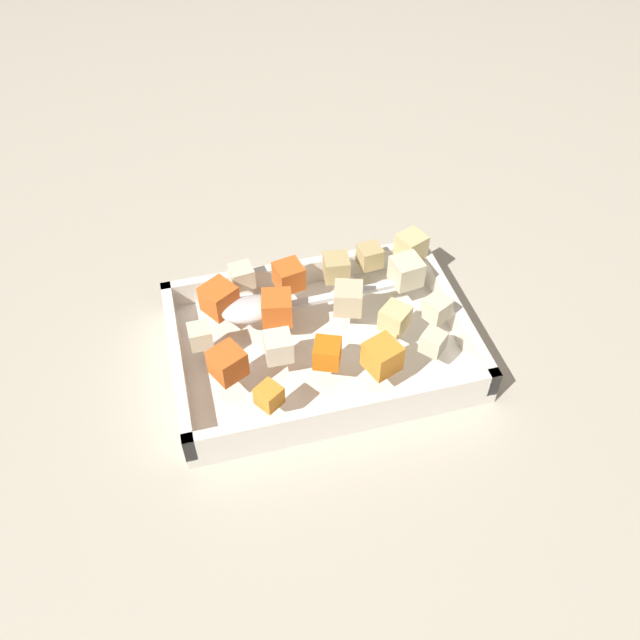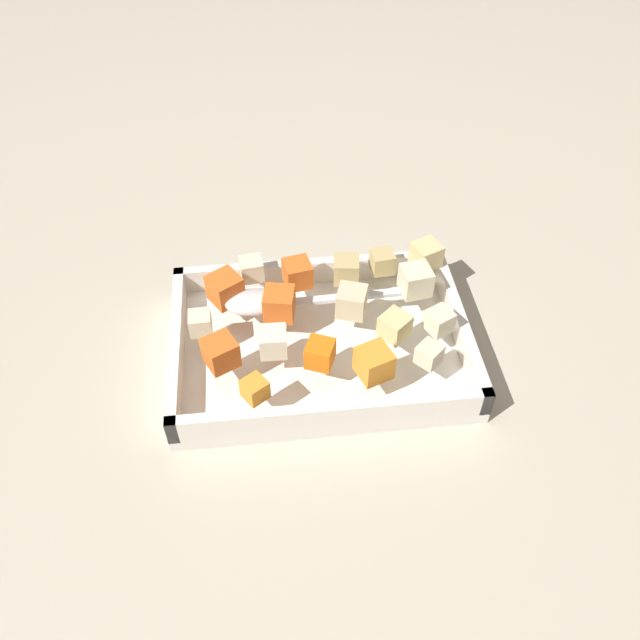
# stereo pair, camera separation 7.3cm
# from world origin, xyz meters

# --- Properties ---
(ground_plane) EXTENTS (4.00, 4.00, 0.00)m
(ground_plane) POSITION_xyz_m (0.00, 0.00, 0.00)
(ground_plane) COLOR #BCB29E
(baking_dish) EXTENTS (0.34, 0.23, 0.05)m
(baking_dish) POSITION_xyz_m (-0.02, -0.01, 0.01)
(baking_dish) COLOR white
(baking_dish) RESTS_ON ground_plane
(carrot_chunk_corner_ne) EXTENTS (0.04, 0.04, 0.03)m
(carrot_chunk_corner_ne) POSITION_xyz_m (0.09, 0.03, 0.06)
(carrot_chunk_corner_ne) COLOR orange
(carrot_chunk_corner_ne) RESTS_ON baking_dish
(carrot_chunk_rim_edge) EXTENTS (0.04, 0.04, 0.03)m
(carrot_chunk_rim_edge) POSITION_xyz_m (0.00, -0.08, 0.06)
(carrot_chunk_rim_edge) COLOR orange
(carrot_chunk_rim_edge) RESTS_ON baking_dish
(carrot_chunk_corner_nw) EXTENTS (0.05, 0.05, 0.03)m
(carrot_chunk_corner_nw) POSITION_xyz_m (0.09, -0.06, 0.06)
(carrot_chunk_corner_nw) COLOR orange
(carrot_chunk_corner_nw) RESTS_ON baking_dish
(carrot_chunk_center) EXTENTS (0.04, 0.04, 0.03)m
(carrot_chunk_center) POSITION_xyz_m (-0.01, 0.05, 0.06)
(carrot_chunk_center) COLOR orange
(carrot_chunk_center) RESTS_ON baking_dish
(carrot_chunk_near_spoon) EXTENTS (0.04, 0.04, 0.03)m
(carrot_chunk_near_spoon) POSITION_xyz_m (-0.07, 0.07, 0.06)
(carrot_chunk_near_spoon) COLOR orange
(carrot_chunk_near_spoon) RESTS_ON baking_dish
(carrot_chunk_corner_sw) EXTENTS (0.03, 0.03, 0.02)m
(carrot_chunk_corner_sw) POSITION_xyz_m (0.06, 0.08, 0.06)
(carrot_chunk_corner_sw) COLOR orange
(carrot_chunk_corner_sw) RESTS_ON baking_dish
(carrot_chunk_far_right) EXTENTS (0.04, 0.04, 0.03)m
(carrot_chunk_far_right) POSITION_xyz_m (0.02, -0.03, 0.06)
(carrot_chunk_far_right) COLOR orange
(carrot_chunk_far_right) RESTS_ON baking_dish
(potato_chunk_near_left) EXTENTS (0.03, 0.03, 0.03)m
(potato_chunk_near_left) POSITION_xyz_m (-0.06, -0.08, 0.06)
(potato_chunk_near_left) COLOR tan
(potato_chunk_near_left) RESTS_ON baking_dish
(potato_chunk_heap_side) EXTENTS (0.03, 0.03, 0.03)m
(potato_chunk_heap_side) POSITION_xyz_m (0.05, -0.10, 0.06)
(potato_chunk_heap_side) COLOR beige
(potato_chunk_heap_side) RESTS_ON baking_dish
(potato_chunk_under_handle) EXTENTS (0.02, 0.02, 0.02)m
(potato_chunk_under_handle) POSITION_xyz_m (0.11, -0.01, 0.06)
(potato_chunk_under_handle) COLOR beige
(potato_chunk_under_handle) RESTS_ON baking_dish
(potato_chunk_far_left) EXTENTS (0.03, 0.03, 0.03)m
(potato_chunk_far_left) POSITION_xyz_m (-0.15, 0.01, 0.06)
(potato_chunk_far_left) COLOR beige
(potato_chunk_far_left) RESTS_ON baking_dish
(potato_chunk_back_center) EXTENTS (0.04, 0.04, 0.03)m
(potato_chunk_back_center) POSITION_xyz_m (-0.16, -0.10, 0.06)
(potato_chunk_back_center) COLOR #E0CC89
(potato_chunk_back_center) RESTS_ON baking_dish
(potato_chunk_corner_se) EXTENTS (0.04, 0.04, 0.03)m
(potato_chunk_corner_se) POSITION_xyz_m (-0.14, -0.05, 0.06)
(potato_chunk_corner_se) COLOR beige
(potato_chunk_corner_se) RESTS_ON baking_dish
(potato_chunk_front_center) EXTENTS (0.04, 0.04, 0.03)m
(potato_chunk_front_center) POSITION_xyz_m (-0.06, -0.03, 0.06)
(potato_chunk_front_center) COLOR beige
(potato_chunk_front_center) RESTS_ON baking_dish
(potato_chunk_mid_right) EXTENTS (0.04, 0.04, 0.03)m
(potato_chunk_mid_right) POSITION_xyz_m (-0.10, 0.02, 0.06)
(potato_chunk_mid_right) COLOR #E0CC89
(potato_chunk_mid_right) RESTS_ON baking_dish
(potato_chunk_near_right) EXTENTS (0.03, 0.03, 0.03)m
(potato_chunk_near_right) POSITION_xyz_m (-0.10, -0.09, 0.06)
(potato_chunk_near_right) COLOR tan
(potato_chunk_near_right) RESTS_ON baking_dish
(parsnip_chunk_mid_left) EXTENTS (0.03, 0.03, 0.03)m
(parsnip_chunk_mid_left) POSITION_xyz_m (0.04, 0.02, 0.06)
(parsnip_chunk_mid_left) COLOR silver
(parsnip_chunk_mid_left) RESTS_ON baking_dish
(parsnip_chunk_heap_top) EXTENTS (0.03, 0.03, 0.02)m
(parsnip_chunk_heap_top) POSITION_xyz_m (-0.13, 0.06, 0.06)
(parsnip_chunk_heap_top) COLOR beige
(parsnip_chunk_heap_top) RESTS_ON baking_dish
(serving_spoon) EXTENTS (0.22, 0.04, 0.02)m
(serving_spoon) POSITION_xyz_m (0.04, -0.04, 0.06)
(serving_spoon) COLOR silver
(serving_spoon) RESTS_ON baking_dish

